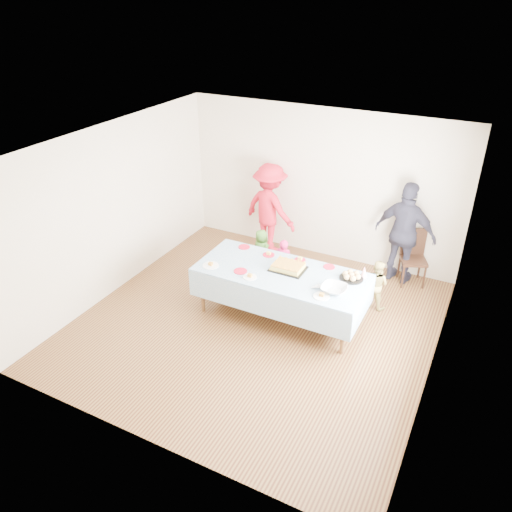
{
  "coord_description": "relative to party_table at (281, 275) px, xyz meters",
  "views": [
    {
      "loc": [
        2.75,
        -5.4,
        4.5
      ],
      "look_at": [
        -0.16,
        0.3,
        0.96
      ],
      "focal_mm": 35.0,
      "sensor_mm": 36.0,
      "label": 1
    }
  ],
  "objects": [
    {
      "name": "ground",
      "position": [
        -0.24,
        -0.33,
        -0.72
      ],
      "size": [
        5.0,
        5.0,
        0.0
      ],
      "primitive_type": "plane",
      "color": "#432013",
      "rests_on": "ground"
    },
    {
      "name": "room_walls",
      "position": [
        -0.18,
        -0.33,
        1.05
      ],
      "size": [
        5.04,
        5.04,
        2.72
      ],
      "color": "beige",
      "rests_on": "ground"
    },
    {
      "name": "party_table",
      "position": [
        0.0,
        0.0,
        0.0
      ],
      "size": [
        2.5,
        1.1,
        0.78
      ],
      "color": "brown",
      "rests_on": "ground"
    },
    {
      "name": "birthday_cake",
      "position": [
        0.06,
        0.11,
        0.1
      ],
      "size": [
        0.5,
        0.39,
        0.09
      ],
      "color": "black",
      "rests_on": "party_table"
    },
    {
      "name": "rolls_tray",
      "position": [
        0.97,
        0.27,
        0.1
      ],
      "size": [
        0.35,
        0.35,
        0.1
      ],
      "color": "black",
      "rests_on": "party_table"
    },
    {
      "name": "punch_bowl",
      "position": [
        0.86,
        -0.16,
        0.1
      ],
      "size": [
        0.35,
        0.35,
        0.09
      ],
      "primitive_type": "imported",
      "color": "silver",
      "rests_on": "party_table"
    },
    {
      "name": "party_hat",
      "position": [
        1.11,
        0.41,
        0.14
      ],
      "size": [
        0.1,
        0.1,
        0.17
      ],
      "primitive_type": "cone",
      "color": "white",
      "rests_on": "party_table"
    },
    {
      "name": "fork_pile",
      "position": [
        0.66,
        -0.16,
        0.09
      ],
      "size": [
        0.24,
        0.18,
        0.07
      ],
      "primitive_type": null,
      "color": "white",
      "rests_on": "party_table"
    },
    {
      "name": "plate_red_far_a",
      "position": [
        -0.84,
        0.42,
        0.06
      ],
      "size": [
        0.19,
        0.19,
        0.01
      ],
      "primitive_type": "cylinder",
      "color": "red",
      "rests_on": "party_table"
    },
    {
      "name": "plate_red_far_b",
      "position": [
        -0.38,
        0.37,
        0.06
      ],
      "size": [
        0.18,
        0.18,
        0.01
      ],
      "primitive_type": "cylinder",
      "color": "red",
      "rests_on": "party_table"
    },
    {
      "name": "plate_red_far_c",
      "position": [
        0.11,
        0.44,
        0.06
      ],
      "size": [
        0.18,
        0.18,
        0.01
      ],
      "primitive_type": "cylinder",
      "color": "red",
      "rests_on": "party_table"
    },
    {
      "name": "plate_red_far_d",
      "position": [
        0.58,
        0.44,
        0.06
      ],
      "size": [
        0.17,
        0.17,
        0.01
      ],
      "primitive_type": "cylinder",
      "color": "red",
      "rests_on": "party_table"
    },
    {
      "name": "plate_red_near",
      "position": [
        -0.54,
        -0.26,
        0.06
      ],
      "size": [
        0.2,
        0.2,
        0.01
      ],
      "primitive_type": "cylinder",
      "color": "red",
      "rests_on": "party_table"
    },
    {
      "name": "plate_white_left",
      "position": [
        -1.01,
        -0.32,
        0.06
      ],
      "size": [
        0.24,
        0.24,
        0.01
      ],
      "primitive_type": "cylinder",
      "color": "white",
      "rests_on": "party_table"
    },
    {
      "name": "plate_white_mid",
      "position": [
        -0.34,
        -0.35,
        0.06
      ],
      "size": [
        0.2,
        0.2,
        0.01
      ],
      "primitive_type": "cylinder",
      "color": "white",
      "rests_on": "party_table"
    },
    {
      "name": "plate_white_right",
      "position": [
        0.75,
        -0.35,
        0.06
      ],
      "size": [
        0.22,
        0.22,
        0.01
      ],
      "primitive_type": "cylinder",
      "color": "white",
      "rests_on": "party_table"
    },
    {
      "name": "dining_chair",
      "position": [
        1.53,
        1.94,
        -0.21
      ],
      "size": [
        0.53,
        0.53,
        0.93
      ],
      "rotation": [
        0.0,
        0.0,
        0.41
      ],
      "color": "black",
      "rests_on": "ground"
    },
    {
      "name": "toddler_left",
      "position": [
        -0.34,
        0.85,
        -0.31
      ],
      "size": [
        0.33,
        0.23,
        0.83
      ],
      "primitive_type": "imported",
      "rotation": [
        0.0,
        0.0,
        3.26
      ],
      "color": "#E11C60",
      "rests_on": "ground"
    },
    {
      "name": "toddler_mid",
      "position": [
        -0.88,
        1.1,
        -0.34
      ],
      "size": [
        0.44,
        0.37,
        0.77
      ],
      "primitive_type": "imported",
      "rotation": [
        0.0,
        0.0,
        2.76
      ],
      "color": "#3F7828",
      "rests_on": "ground"
    },
    {
      "name": "toddler_right",
      "position": [
        1.2,
        0.91,
        -0.32
      ],
      "size": [
        0.45,
        0.39,
        0.8
      ],
      "primitive_type": "imported",
      "rotation": [
        0.0,
        0.0,
        2.91
      ],
      "color": "tan",
      "rests_on": "ground"
    },
    {
      "name": "adult_left",
      "position": [
        -1.08,
        1.87,
        0.12
      ],
      "size": [
        1.22,
        0.89,
        1.69
      ],
      "primitive_type": "imported",
      "rotation": [
        0.0,
        0.0,
        2.87
      ],
      "color": "red",
      "rests_on": "ground"
    },
    {
      "name": "adult_right",
      "position": [
        1.36,
        1.87,
        0.15
      ],
      "size": [
        1.09,
        0.6,
        1.76
      ],
      "primitive_type": "imported",
      "rotation": [
        0.0,
        0.0,
        2.97
      ],
      "color": "#2B2A39",
      "rests_on": "ground"
    }
  ]
}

